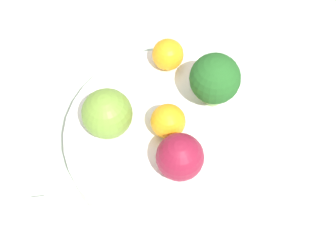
{
  "coord_description": "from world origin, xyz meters",
  "views": [
    {
      "loc": [
        0.15,
        -0.25,
        0.55
      ],
      "look_at": [
        0.0,
        0.0,
        0.06
      ],
      "focal_mm": 50.0,
      "sensor_mm": 36.0,
      "label": 1
    }
  ],
  "objects_px": {
    "orange_front": "(168,55)",
    "orange_back": "(170,120)",
    "apple_red": "(107,114)",
    "apple_green": "(180,157)",
    "broccoli": "(215,79)",
    "spoon": "(38,222)",
    "bowl": "(168,137)"
  },
  "relations": [
    {
      "from": "spoon",
      "to": "apple_green",
      "type": "bearing_deg",
      "value": 49.36
    },
    {
      "from": "orange_back",
      "to": "bowl",
      "type": "bearing_deg",
      "value": -118.55
    },
    {
      "from": "apple_green",
      "to": "orange_front",
      "type": "height_order",
      "value": "apple_green"
    },
    {
      "from": "spoon",
      "to": "orange_front",
      "type": "bearing_deg",
      "value": 84.77
    },
    {
      "from": "broccoli",
      "to": "apple_red",
      "type": "bearing_deg",
      "value": -131.03
    },
    {
      "from": "bowl",
      "to": "orange_front",
      "type": "bearing_deg",
      "value": 121.22
    },
    {
      "from": "apple_red",
      "to": "apple_green",
      "type": "relative_size",
      "value": 1.1
    },
    {
      "from": "bowl",
      "to": "orange_back",
      "type": "distance_m",
      "value": 0.04
    },
    {
      "from": "orange_back",
      "to": "spoon",
      "type": "relative_size",
      "value": 0.73
    },
    {
      "from": "broccoli",
      "to": "orange_back",
      "type": "distance_m",
      "value": 0.07
    },
    {
      "from": "apple_green",
      "to": "orange_back",
      "type": "bearing_deg",
      "value": 133.29
    },
    {
      "from": "bowl",
      "to": "orange_back",
      "type": "xyz_separation_m",
      "value": [
        0.0,
        0.0,
        0.04
      ]
    },
    {
      "from": "orange_front",
      "to": "orange_back",
      "type": "bearing_deg",
      "value": -57.56
    },
    {
      "from": "broccoli",
      "to": "orange_front",
      "type": "height_order",
      "value": "broccoli"
    },
    {
      "from": "bowl",
      "to": "apple_red",
      "type": "bearing_deg",
      "value": -152.77
    },
    {
      "from": "bowl",
      "to": "broccoli",
      "type": "relative_size",
      "value": 3.42
    },
    {
      "from": "apple_red",
      "to": "apple_green",
      "type": "xyz_separation_m",
      "value": [
        0.1,
        -0.0,
        -0.0
      ]
    },
    {
      "from": "bowl",
      "to": "apple_red",
      "type": "distance_m",
      "value": 0.09
    },
    {
      "from": "broccoli",
      "to": "spoon",
      "type": "height_order",
      "value": "broccoli"
    },
    {
      "from": "orange_back",
      "to": "spoon",
      "type": "xyz_separation_m",
      "value": [
        -0.08,
        -0.17,
        -0.05
      ]
    },
    {
      "from": "apple_red",
      "to": "apple_green",
      "type": "height_order",
      "value": "apple_red"
    },
    {
      "from": "orange_back",
      "to": "broccoli",
      "type": "bearing_deg",
      "value": 70.75
    },
    {
      "from": "orange_front",
      "to": "spoon",
      "type": "height_order",
      "value": "orange_front"
    },
    {
      "from": "apple_red",
      "to": "apple_green",
      "type": "bearing_deg",
      "value": -2.12
    },
    {
      "from": "bowl",
      "to": "broccoli",
      "type": "xyz_separation_m",
      "value": [
        0.02,
        0.07,
        0.06
      ]
    },
    {
      "from": "broccoli",
      "to": "apple_green",
      "type": "distance_m",
      "value": 0.11
    },
    {
      "from": "broccoli",
      "to": "spoon",
      "type": "bearing_deg",
      "value": -112.91
    },
    {
      "from": "orange_front",
      "to": "spoon",
      "type": "distance_m",
      "value": 0.26
    },
    {
      "from": "bowl",
      "to": "spoon",
      "type": "relative_size",
      "value": 4.41
    },
    {
      "from": "orange_front",
      "to": "orange_back",
      "type": "relative_size",
      "value": 0.98
    },
    {
      "from": "apple_green",
      "to": "spoon",
      "type": "relative_size",
      "value": 0.95
    },
    {
      "from": "apple_red",
      "to": "broccoli",
      "type": "bearing_deg",
      "value": 48.97
    }
  ]
}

